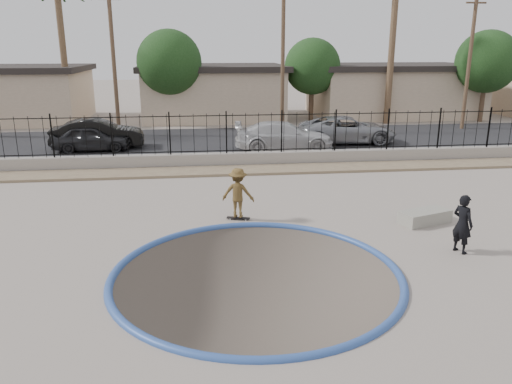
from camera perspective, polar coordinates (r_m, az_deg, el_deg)
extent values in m
cube|color=gray|center=(24.68, -3.54, 1.40)|extent=(120.00, 120.00, 2.20)
torus|color=#2D4D94|center=(12.10, 0.04, -9.43)|extent=(7.04, 7.04, 0.20)
cube|color=#938060|center=(21.69, -3.16, 2.45)|extent=(42.00, 1.60, 0.11)
cube|color=gray|center=(22.70, -3.35, 3.71)|extent=(42.00, 0.45, 0.60)
cube|color=black|center=(22.61, -3.37, 4.75)|extent=(40.00, 0.04, 0.03)
cube|color=black|center=(22.35, -3.44, 8.72)|extent=(40.00, 0.04, 0.04)
cube|color=black|center=(29.32, -4.16, 6.02)|extent=(90.00, 8.00, 0.04)
cube|color=tan|center=(40.84, -26.77, 9.73)|extent=(11.00, 8.00, 3.50)
cube|color=#282320|center=(40.72, -27.13, 12.44)|extent=(11.60, 8.60, 0.40)
cube|color=tan|center=(38.50, -4.91, 11.08)|extent=(10.00, 8.00, 3.50)
cube|color=#282320|center=(38.37, -4.99, 13.98)|extent=(10.60, 8.60, 0.40)
cube|color=tan|center=(41.40, 15.21, 10.95)|extent=(12.00, 8.00, 3.50)
cube|color=#282320|center=(41.28, 15.42, 13.64)|extent=(12.60, 8.60, 0.40)
cylinder|color=brown|center=(36.86, -21.10, 14.14)|extent=(0.44, 0.44, 9.00)
cylinder|color=brown|center=(36.33, 15.25, 15.41)|extent=(0.44, 0.44, 10.00)
cylinder|color=#473323|center=(31.18, -15.97, 14.37)|extent=(0.24, 0.24, 9.00)
cylinder|color=#473323|center=(31.27, 3.08, 15.41)|extent=(0.24, 0.24, 9.50)
cylinder|color=#473323|center=(35.34, 23.24, 13.87)|extent=(0.24, 0.24, 9.00)
cube|color=#473323|center=(35.42, 23.87, 19.18)|extent=(1.30, 0.10, 0.10)
cylinder|color=#473323|center=(35.06, -9.67, 9.99)|extent=(0.34, 0.34, 3.00)
sphere|color=#143311|center=(34.87, -9.89, 14.40)|extent=(4.32, 4.32, 4.32)
cylinder|color=#473323|center=(36.97, 6.33, 10.24)|extent=(0.34, 0.34, 2.75)
sphere|color=#143311|center=(36.79, 6.45, 14.08)|extent=(3.96, 3.96, 3.96)
cylinder|color=#473323|center=(39.61, 24.44, 9.49)|extent=(0.34, 0.34, 3.00)
sphere|color=#143311|center=(39.45, 24.91, 13.37)|extent=(4.32, 4.32, 4.32)
imported|color=brown|center=(15.51, -2.07, -0.44)|extent=(1.13, 0.85, 1.56)
cube|color=black|center=(15.74, -2.04, -2.97)|extent=(0.76, 0.37, 0.02)
cylinder|color=silver|center=(15.73, -2.97, -3.12)|extent=(0.05, 0.04, 0.05)
cylinder|color=silver|center=(15.85, -2.87, -2.95)|extent=(0.05, 0.04, 0.05)
cylinder|color=silver|center=(15.64, -1.19, -3.21)|extent=(0.05, 0.04, 0.05)
cylinder|color=silver|center=(15.77, -1.11, -3.04)|extent=(0.05, 0.04, 0.05)
imported|color=black|center=(14.13, 22.54, -3.38)|extent=(0.59, 0.68, 1.59)
cube|color=gray|center=(16.24, 18.73, -2.70)|extent=(1.74, 1.18, 0.40)
imported|color=black|center=(27.17, -18.25, 5.89)|extent=(3.94, 1.66, 1.33)
imported|color=black|center=(27.67, -17.64, 6.36)|extent=(4.85, 2.03, 1.56)
imported|color=#BCBCBE|center=(25.99, 3.21, 6.40)|extent=(5.20, 2.40, 1.47)
imported|color=gray|center=(28.43, 10.40, 7.03)|extent=(5.46, 2.73, 1.48)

